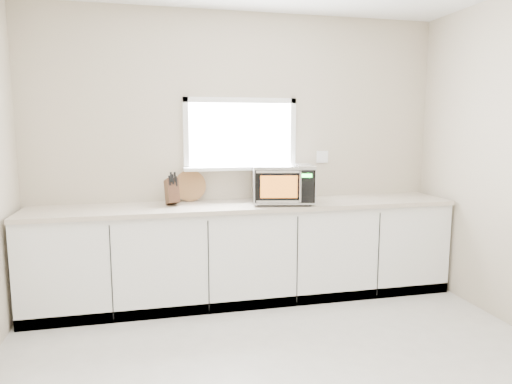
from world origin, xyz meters
name	(u,v)px	position (x,y,z in m)	size (l,w,h in m)	color
back_wall	(240,154)	(0.00, 2.00, 1.36)	(4.00, 0.17, 2.70)	beige
cabinets	(247,253)	(0.00, 1.70, 0.44)	(3.92, 0.60, 0.88)	white
countertop	(247,206)	(0.00, 1.69, 0.90)	(3.92, 0.64, 0.04)	beige
microwave	(283,183)	(0.33, 1.63, 1.11)	(0.62, 0.54, 0.36)	black
knife_block	(172,191)	(-0.68, 1.76, 1.05)	(0.14, 0.23, 0.31)	#4E311B
cutting_board	(190,186)	(-0.50, 1.94, 1.07)	(0.30, 0.30, 0.02)	olive
coffee_grinder	(309,190)	(0.64, 1.78, 1.01)	(0.13, 0.13, 0.19)	#AFB2B7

